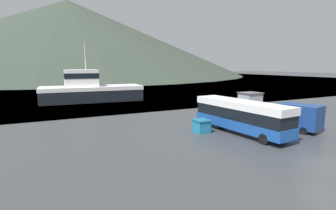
# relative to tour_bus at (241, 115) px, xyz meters

# --- Properties ---
(ground_plane) EXTENTS (400.00, 400.00, 0.00)m
(ground_plane) POSITION_rel_tour_bus_xyz_m (-0.61, -8.66, -1.73)
(ground_plane) COLOR #383A3D
(water_surface) EXTENTS (240.00, 240.00, 0.00)m
(water_surface) POSITION_rel_tour_bus_xyz_m (-0.61, 134.00, -1.73)
(water_surface) COLOR #3D5160
(water_surface) RESTS_ON ground
(hill_backdrop) EXTENTS (222.28, 222.28, 47.82)m
(hill_backdrop) POSITION_rel_tour_bus_xyz_m (3.33, 167.57, 22.18)
(hill_backdrop) COLOR #333D33
(hill_backdrop) RESTS_ON ground
(tour_bus) EXTENTS (3.19, 10.47, 3.06)m
(tour_bus) POSITION_rel_tour_bus_xyz_m (0.00, 0.00, 0.00)
(tour_bus) COLOR #194799
(tour_bus) RESTS_ON ground
(delivery_van) EXTENTS (3.37, 5.63, 2.61)m
(delivery_van) POSITION_rel_tour_bus_xyz_m (5.51, -1.53, -0.36)
(delivery_van) COLOR navy
(delivery_van) RESTS_ON ground
(fishing_boat) EXTENTS (17.67, 7.21, 10.31)m
(fishing_boat) POSITION_rel_tour_bus_xyz_m (-8.60, 29.03, 0.36)
(fishing_boat) COLOR black
(fishing_boat) RESTS_ON water_surface
(storage_bin) EXTENTS (1.40, 1.52, 1.24)m
(storage_bin) POSITION_rel_tour_bus_xyz_m (-3.15, 1.81, -1.10)
(storage_bin) COLOR teal
(storage_bin) RESTS_ON ground
(dock_kiosk) EXTENTS (2.93, 2.69, 2.33)m
(dock_kiosk) POSITION_rel_tour_bus_xyz_m (11.42, 10.65, -0.55)
(dock_kiosk) COLOR #93999E
(dock_kiosk) RESTS_ON ground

